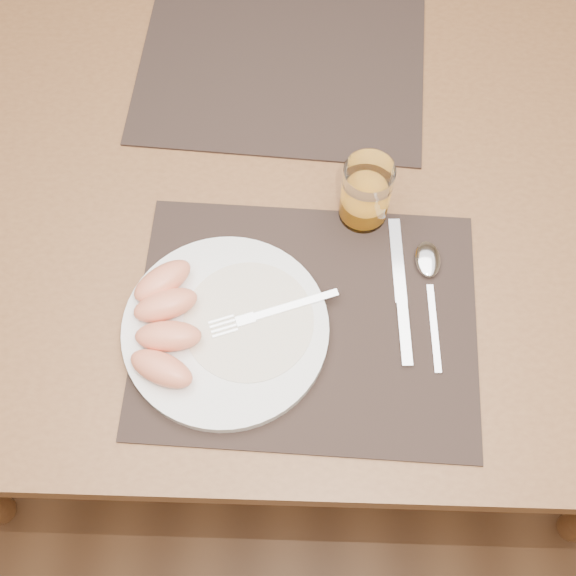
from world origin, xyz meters
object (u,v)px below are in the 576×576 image
(spoon, at_px, (429,269))
(knife, at_px, (401,302))
(juice_glass, at_px, (366,195))
(plate, at_px, (226,330))
(placemat_far, at_px, (281,67))
(table, at_px, (291,213))
(placemat_near, at_px, (306,323))
(fork, at_px, (263,314))

(spoon, bearing_deg, knife, -127.90)
(juice_glass, bearing_deg, plate, -134.03)
(placemat_far, xyz_separation_m, knife, (0.17, -0.41, 0.00))
(table, distance_m, placemat_near, 0.24)
(table, relative_size, plate, 5.19)
(placemat_near, distance_m, knife, 0.13)
(fork, bearing_deg, table, 81.97)
(plate, height_order, spoon, plate)
(table, bearing_deg, placemat_near, -83.33)
(plate, relative_size, fork, 1.59)
(table, distance_m, knife, 0.26)
(placemat_near, height_order, spoon, spoon)
(table, xyz_separation_m, placemat_far, (-0.02, 0.22, 0.09))
(placemat_far, distance_m, plate, 0.46)
(knife, height_order, juice_glass, juice_glass)
(table, xyz_separation_m, fork, (-0.03, -0.22, 0.11))
(plate, bearing_deg, fork, 21.04)
(fork, bearing_deg, placemat_near, -1.48)
(table, bearing_deg, fork, -98.03)
(placemat_near, xyz_separation_m, spoon, (0.17, 0.08, 0.01))
(placemat_far, xyz_separation_m, fork, (-0.01, -0.44, 0.02))
(plate, height_order, juice_glass, juice_glass)
(placemat_near, relative_size, placemat_far, 1.00)
(placemat_far, height_order, knife, knife)
(placemat_near, height_order, fork, fork)
(placemat_near, bearing_deg, table, 96.67)
(knife, xyz_separation_m, juice_glass, (-0.05, 0.14, 0.04))
(placemat_near, xyz_separation_m, knife, (0.13, 0.03, 0.00))
(placemat_near, distance_m, placemat_far, 0.44)
(table, relative_size, fork, 8.24)
(knife, height_order, spoon, spoon)
(placemat_far, relative_size, spoon, 2.35)
(placemat_far, xyz_separation_m, juice_glass, (0.12, -0.27, 0.05))
(placemat_far, height_order, plate, plate)
(placemat_far, bearing_deg, fork, -91.16)
(placemat_near, distance_m, spoon, 0.18)
(fork, height_order, juice_glass, juice_glass)
(placemat_near, relative_size, juice_glass, 4.31)
(placemat_far, bearing_deg, placemat_near, -83.81)
(knife, bearing_deg, placemat_near, -166.21)
(spoon, bearing_deg, table, 143.89)
(fork, bearing_deg, plate, -158.96)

